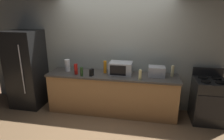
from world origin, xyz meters
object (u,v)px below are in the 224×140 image
(microwave, at_px, (121,68))
(toaster_oven, at_px, (157,71))
(paper_towel_roll, at_px, (67,65))
(bottle_vinegar, at_px, (140,75))
(refrigerator, at_px, (27,69))
(bottle_hand_soap, at_px, (172,71))
(bottle_wine, at_px, (82,72))
(cordless_phone, at_px, (92,72))
(bottle_hot_sauce, at_px, (76,69))
(bottle_dish_soap, at_px, (105,67))
(stove_range, at_px, (208,100))

(microwave, xyz_separation_m, toaster_oven, (0.76, 0.01, -0.03))
(paper_towel_roll, xyz_separation_m, bottle_vinegar, (1.65, -0.27, -0.03))
(refrigerator, xyz_separation_m, bottle_hand_soap, (3.32, 0.12, 0.12))
(microwave, xyz_separation_m, bottle_wine, (-0.79, -0.27, -0.04))
(toaster_oven, height_order, bottle_wine, toaster_oven)
(bottle_wine, xyz_separation_m, bottle_vinegar, (1.22, 0.01, 0.01))
(cordless_phone, bearing_deg, paper_towel_roll, 176.41)
(toaster_oven, height_order, bottle_hand_soap, bottle_hand_soap)
(microwave, relative_size, bottle_vinegar, 2.34)
(toaster_oven, bearing_deg, microwave, -179.08)
(bottle_hot_sauce, bearing_deg, bottle_dish_soap, 18.90)
(toaster_oven, xyz_separation_m, paper_towel_roll, (-1.98, -0.01, 0.03))
(bottle_vinegar, xyz_separation_m, bottle_hand_soap, (0.65, 0.34, 0.01))
(bottle_wine, bearing_deg, cordless_phone, 15.36)
(bottle_hot_sauce, bearing_deg, microwave, 10.39)
(toaster_oven, bearing_deg, stove_range, -3.25)
(toaster_oven, distance_m, bottle_dish_soap, 1.11)
(microwave, height_order, bottle_wine, microwave)
(stove_range, distance_m, cordless_phone, 2.47)
(cordless_phone, relative_size, bottle_vinegar, 0.73)
(toaster_oven, height_order, cordless_phone, toaster_oven)
(refrigerator, distance_m, cordless_phone, 1.65)
(stove_range, relative_size, paper_towel_roll, 4.00)
(refrigerator, height_order, microwave, refrigerator)
(bottle_dish_soap, relative_size, bottle_hand_soap, 1.18)
(bottle_wine, bearing_deg, paper_towel_roll, 147.55)
(toaster_oven, bearing_deg, bottle_wine, -169.54)
(refrigerator, bearing_deg, bottle_hot_sauce, -5.67)
(stove_range, bearing_deg, bottle_dish_soap, 177.93)
(stove_range, bearing_deg, bottle_hand_soap, 170.81)
(bottle_hand_soap, bearing_deg, cordless_phone, -170.20)
(microwave, relative_size, bottle_dish_soap, 1.76)
(bottle_wine, xyz_separation_m, bottle_hand_soap, (1.87, 0.34, 0.02))
(bottle_vinegar, bearing_deg, bottle_hand_soap, 27.42)
(paper_towel_roll, bearing_deg, bottle_vinegar, -9.29)
(refrigerator, relative_size, microwave, 3.75)
(bottle_wine, bearing_deg, bottle_vinegar, 0.24)
(refrigerator, height_order, stove_range, refrigerator)
(cordless_phone, relative_size, bottle_wine, 0.78)
(refrigerator, distance_m, bottle_hot_sauce, 1.29)
(toaster_oven, height_order, bottle_dish_soap, bottle_dish_soap)
(paper_towel_roll, relative_size, bottle_hot_sauce, 1.18)
(bottle_hot_sauce, distance_m, bottle_hand_soap, 2.05)
(refrigerator, relative_size, bottle_wine, 9.34)
(bottle_hot_sauce, bearing_deg, bottle_hand_soap, 6.88)
(microwave, height_order, bottle_dish_soap, bottle_dish_soap)
(microwave, distance_m, bottle_dish_soap, 0.36)
(paper_towel_roll, relative_size, bottle_dish_soap, 0.99)
(refrigerator, bearing_deg, bottle_hand_soap, 2.05)
(microwave, relative_size, paper_towel_roll, 1.78)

